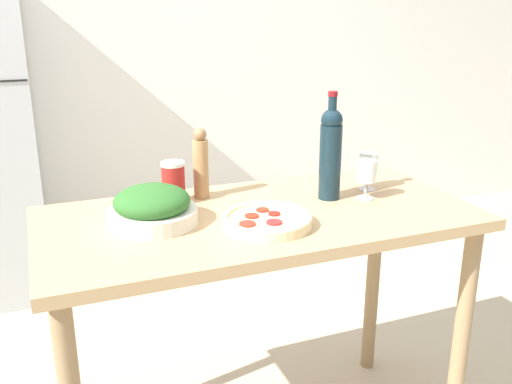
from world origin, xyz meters
TOP-DOWN VIEW (x-y plane):
  - wall_back at (0.00, 2.02)m, footprint 6.40×0.06m
  - prep_counter at (0.00, 0.00)m, footprint 1.37×0.66m
  - wine_bottle at (0.27, 0.05)m, footprint 0.07×0.07m
  - wine_glass_near at (0.39, -0.00)m, footprint 0.07×0.07m
  - wine_glass_far at (0.45, 0.08)m, footprint 0.07×0.07m
  - pepper_mill at (-0.13, 0.22)m, footprint 0.05×0.05m
  - salad_bowl at (-0.33, 0.03)m, footprint 0.27×0.27m
  - homemade_pizza at (-0.02, -0.11)m, footprint 0.27×0.27m
  - salt_canister at (-0.23, 0.19)m, footprint 0.08×0.08m

SIDE VIEW (x-z plane):
  - prep_counter at x=0.00m, z-range 0.32..1.22m
  - homemade_pizza at x=-0.02m, z-range 0.90..0.93m
  - salad_bowl at x=-0.33m, z-range 0.89..1.01m
  - salt_canister at x=-0.23m, z-range 0.90..1.04m
  - wine_glass_near at x=0.39m, z-range 0.92..1.05m
  - wine_glass_far at x=0.45m, z-range 0.92..1.06m
  - pepper_mill at x=-0.13m, z-range 0.89..1.13m
  - wine_bottle at x=0.27m, z-range 0.88..1.24m
  - wall_back at x=0.00m, z-range 0.00..2.60m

